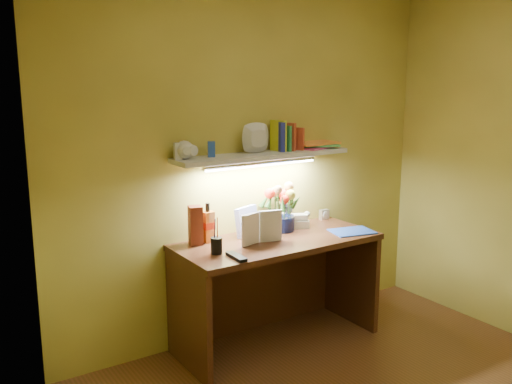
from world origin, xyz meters
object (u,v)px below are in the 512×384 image
Objects in this scene: flower_bouquet at (280,205)px; telephone at (295,219)px; desk at (277,291)px; whisky_bottle at (208,223)px; desk_clock at (324,214)px.

flower_bouquet is 1.97× the size of telephone.
telephone is (0.29, 0.19, 0.43)m from desk.
flower_bouquet is 0.57m from whisky_bottle.
flower_bouquet is 0.49m from desk_clock.
desk is 18.56× the size of desk_clock.
desk is 5.31× the size of whisky_bottle.
flower_bouquet is 0.19m from telephone.
desk is at bearing -122.18° from telephone.
whisky_bottle reaches higher than telephone.
whisky_bottle is (-0.71, 0.01, 0.08)m from telephone.
whisky_bottle reaches higher than desk.
flower_bouquet is at bearing -2.75° from whisky_bottle.
whisky_bottle is at bearing 154.27° from desk.
telephone is at bearing 5.81° from flower_bouquet.
desk_clock is at bearing 2.14° from whisky_bottle.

